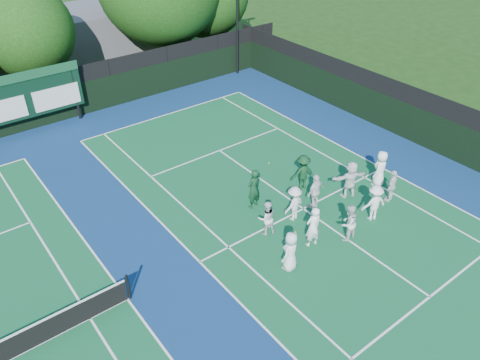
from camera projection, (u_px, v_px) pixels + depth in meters
ground at (320, 220)px, 20.02m from camera, size 120.00×120.00×0.00m
court_apron at (188, 268)px, 17.65m from camera, size 34.00×32.00×0.01m
near_court at (303, 209)px, 20.67m from camera, size 11.05×23.85×0.01m
back_fence at (47, 102)px, 26.74m from camera, size 34.00×0.08×3.00m
divider_fence_right at (430, 124)px, 24.45m from camera, size 0.08×32.00×3.00m
scoreboard at (27, 95)px, 25.49m from camera, size 6.00×0.21×3.55m
clubhouse at (63, 43)px, 33.66m from camera, size 18.00×6.00×4.00m
tree_c at (30, 33)px, 27.88m from camera, size 5.51×5.51×7.21m
tennis_ball_0 at (295, 232)px, 19.32m from camera, size 0.07×0.07×0.07m
tennis_ball_1 at (359, 189)px, 21.85m from camera, size 0.07×0.07×0.07m
tennis_ball_4 at (269, 163)px, 23.78m from camera, size 0.07×0.07×0.07m
tennis_ball_5 at (355, 177)px, 22.70m from camera, size 0.07×0.07×0.07m
player_front_0 at (290, 251)px, 17.19m from camera, size 0.95×0.76×1.69m
player_front_1 at (313, 227)px, 18.24m from camera, size 0.72×0.52×1.83m
player_front_2 at (348, 223)px, 18.59m from camera, size 0.84×0.68×1.64m
player_front_3 at (374, 203)px, 19.65m from camera, size 1.22×0.92×1.68m
player_front_4 at (392, 186)px, 20.79m from camera, size 1.00×0.63×1.58m
player_back_0 at (266, 218)px, 18.91m from camera, size 0.91×0.80×1.56m
player_back_1 at (294, 203)px, 19.67m from camera, size 1.12×0.75×1.61m
player_back_2 at (315, 191)px, 20.31m from camera, size 1.04×0.52×1.71m
player_back_3 at (350, 179)px, 21.01m from camera, size 1.76×1.06×1.81m
player_back_4 at (380, 168)px, 21.76m from camera, size 1.00×0.79×1.80m
coach_left at (254, 189)px, 20.30m from camera, size 0.77×0.57×1.91m
coach_right at (303, 172)px, 21.54m from camera, size 1.26×0.92×1.75m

